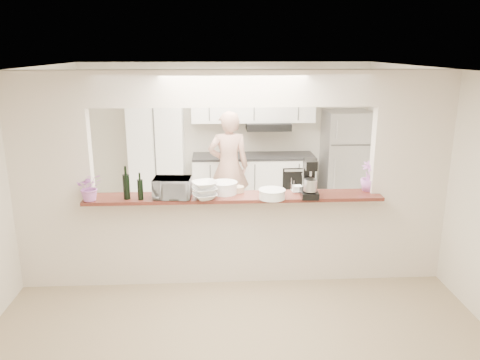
{
  "coord_description": "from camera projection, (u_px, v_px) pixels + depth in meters",
  "views": [
    {
      "loc": [
        -0.21,
        -5.18,
        2.72
      ],
      "look_at": [
        0.09,
        0.3,
        1.17
      ],
      "focal_mm": 35.0,
      "sensor_mm": 36.0,
      "label": 1
    }
  ],
  "objects": [
    {
      "name": "flower_right",
      "position": [
        369.0,
        176.0,
        5.51
      ],
      "size": [
        0.2,
        0.2,
        0.35
      ],
      "primitive_type": "imported",
      "rotation": [
        0.0,
        0.0,
        -0.04
      ],
      "color": "#B469C3",
      "rests_on": "bar_counter"
    },
    {
      "name": "floor",
      "position": [
        234.0,
        279.0,
        5.72
      ],
      "size": [
        6.0,
        6.0,
        0.0
      ],
      "primitive_type": "plane",
      "color": "#9B8669",
      "rests_on": "ground"
    },
    {
      "name": "bar_counter",
      "position": [
        234.0,
        235.0,
        5.56
      ],
      "size": [
        3.4,
        0.38,
        1.09
      ],
      "color": "silver",
      "rests_on": "floor"
    },
    {
      "name": "wine_bottle_b",
      "position": [
        126.0,
        186.0,
        5.21
      ],
      "size": [
        0.08,
        0.08,
        0.38
      ],
      "color": "black",
      "rests_on": "bar_counter"
    },
    {
      "name": "utensil_caddy",
      "position": [
        302.0,
        184.0,
        5.49
      ],
      "size": [
        0.25,
        0.16,
        0.23
      ],
      "color": "silver",
      "rests_on": "bar_counter"
    },
    {
      "name": "toaster_oven",
      "position": [
        172.0,
        188.0,
        5.26
      ],
      "size": [
        0.44,
        0.31,
        0.23
      ],
      "primitive_type": "imported",
      "rotation": [
        0.0,
        0.0,
        -0.07
      ],
      "color": "#9F9FA3",
      "rests_on": "bar_counter"
    },
    {
      "name": "kitchen_cabinets",
      "position": [
        217.0,
        153.0,
        8.07
      ],
      "size": [
        3.15,
        0.62,
        2.25
      ],
      "color": "white",
      "rests_on": "floor"
    },
    {
      "name": "refrigerator",
      "position": [
        345.0,
        160.0,
        8.15
      ],
      "size": [
        0.75,
        0.7,
        1.7
      ],
      "primitive_type": "cube",
      "color": "#A8A7AC",
      "rests_on": "floor"
    },
    {
      "name": "flower_left",
      "position": [
        90.0,
        187.0,
        5.16
      ],
      "size": [
        0.34,
        0.32,
        0.31
      ],
      "primitive_type": "imported",
      "rotation": [
        0.0,
        0.0,
        0.32
      ],
      "color": "#CB6BA4",
      "rests_on": "bar_counter"
    },
    {
      "name": "serving_bowls",
      "position": [
        205.0,
        191.0,
        5.22
      ],
      "size": [
        0.35,
        0.35,
        0.2
      ],
      "primitive_type": "imported",
      "rotation": [
        0.0,
        0.0,
        0.34
      ],
      "color": "white",
      "rests_on": "bar_counter"
    },
    {
      "name": "tile_overlay",
      "position": [
        230.0,
        231.0,
        7.21
      ],
      "size": [
        5.0,
        2.9,
        0.01
      ],
      "primitive_type": "cube",
      "color": "beige",
      "rests_on": "floor"
    },
    {
      "name": "stand_mixer",
      "position": [
        309.0,
        180.0,
        5.29
      ],
      "size": [
        0.2,
        0.31,
        0.44
      ],
      "color": "black",
      "rests_on": "bar_counter"
    },
    {
      "name": "plate_stack_a",
      "position": [
        224.0,
        188.0,
        5.43
      ],
      "size": [
        0.3,
        0.3,
        0.14
      ],
      "color": "white",
      "rests_on": "bar_counter"
    },
    {
      "name": "plate_stack_b",
      "position": [
        272.0,
        194.0,
        5.25
      ],
      "size": [
        0.3,
        0.3,
        0.11
      ],
      "color": "white",
      "rests_on": "bar_counter"
    },
    {
      "name": "red_bowl",
      "position": [
        221.0,
        192.0,
        5.38
      ],
      "size": [
        0.14,
        0.14,
        0.06
      ],
      "primitive_type": "cylinder",
      "color": "maroon",
      "rests_on": "bar_counter"
    },
    {
      "name": "partition",
      "position": [
        234.0,
        161.0,
        5.32
      ],
      "size": [
        5.0,
        0.15,
        2.5
      ],
      "color": "silver",
      "rests_on": "floor"
    },
    {
      "name": "wine_bottle_a",
      "position": [
        140.0,
        189.0,
        5.2
      ],
      "size": [
        0.06,
        0.06,
        0.31
      ],
      "color": "black",
      "rests_on": "bar_counter"
    },
    {
      "name": "person",
      "position": [
        229.0,
        167.0,
        7.46
      ],
      "size": [
        0.67,
        0.46,
        1.78
      ],
      "primitive_type": "imported",
      "rotation": [
        0.0,
        0.0,
        3.19
      ],
      "color": "tan",
      "rests_on": "floor"
    },
    {
      "name": "tan_bowl",
      "position": [
        238.0,
        189.0,
        5.5
      ],
      "size": [
        0.14,
        0.14,
        0.07
      ],
      "primitive_type": "cylinder",
      "color": "#C7AE8C",
      "rests_on": "bar_counter"
    }
  ]
}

